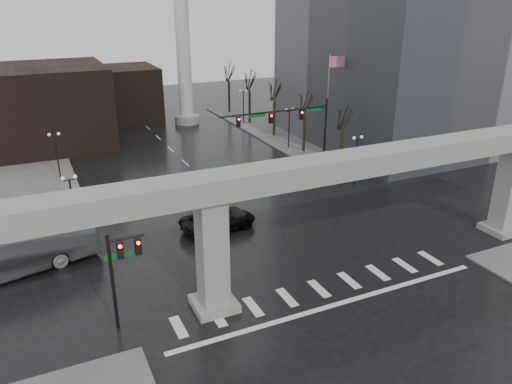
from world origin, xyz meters
The scene contains 22 objects.
ground centered at (0.00, 0.00, 0.00)m, with size 160.00×160.00×0.00m, color black.
sidewalk_ne centered at (26.00, 36.00, 0.07)m, with size 28.00×36.00×0.15m, color slate.
elevated_guideway centered at (1.26, 0.00, 6.88)m, with size 48.00×2.60×8.70m.
building_far_left centered at (-14.00, 42.00, 5.00)m, with size 16.00×14.00×10.00m, color black.
building_far_mid centered at (-2.00, 52.00, 4.00)m, with size 10.00×10.00×8.00m, color black.
smokestack centered at (6.00, 46.00, 13.35)m, with size 3.60×3.60×30.00m.
signal_mast_arm centered at (8.99, 18.80, 5.83)m, with size 12.12×0.43×8.00m.
signal_left_pole centered at (-12.25, 0.50, 4.07)m, with size 2.30×0.30×6.00m.
flagpole_assembly centered at (15.29, 22.00, 7.53)m, with size 2.06×0.12×12.00m.
lamp_right_0 centered at (13.50, 14.00, 3.47)m, with size 1.22×0.32×5.11m.
lamp_right_1 centered at (13.50, 28.00, 3.47)m, with size 1.22×0.32×5.11m.
lamp_right_2 centered at (13.50, 42.00, 3.47)m, with size 1.22×0.32×5.11m.
lamp_left_0 centered at (-13.50, 14.00, 3.47)m, with size 1.22×0.32×5.11m.
lamp_left_1 centered at (-13.50, 28.00, 3.47)m, with size 1.22×0.32×5.11m.
lamp_left_2 centered at (-13.50, 42.00, 3.47)m, with size 1.22×0.32×5.11m.
tree_right_0 centered at (14.53, 18.02, 2.79)m, with size 1.09×1.58×7.50m.
tree_right_1 centered at (14.53, 26.02, 2.85)m, with size 1.09×1.61×7.67m.
tree_right_2 centered at (14.53, 34.02, 2.91)m, with size 1.10×1.63×7.85m.
tree_right_3 centered at (14.53, 42.02, 2.98)m, with size 1.11×1.66×8.02m.
tree_right_4 centered at (14.53, 50.02, 3.04)m, with size 1.12×1.69×8.19m.
pickup_truck centered at (-2.76, 10.19, 0.87)m, with size 2.89×6.27×1.74m, color black.
city_bus centered at (-18.62, 9.71, 1.73)m, with size 2.91×12.43×3.46m, color #949398.
Camera 1 is at (-15.73, -24.77, 18.14)m, focal length 35.00 mm.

